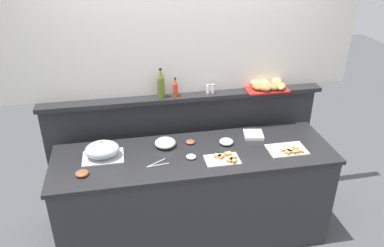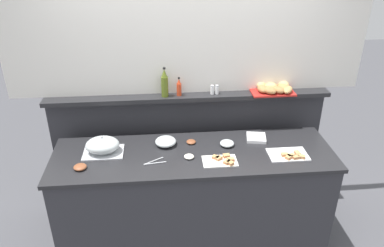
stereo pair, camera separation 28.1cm
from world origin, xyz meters
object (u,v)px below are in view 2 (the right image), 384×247
serving_tongs (154,162)px  salt_shaker (212,90)px  sandwich_platter_front (290,155)px  condiment_bowl_red (191,142)px  serving_cloche (103,146)px  condiment_bowl_teal (189,156)px  bread_basket (275,88)px  olive_oil_bottle (165,84)px  napkin_stack (256,138)px  hot_sauce_bottle (179,88)px  sandwich_platter_rear (222,160)px  condiment_bowl_cream (80,167)px  glass_bowl_medium (227,144)px  glass_bowl_large (166,142)px  pepper_shaker (217,90)px

serving_tongs → salt_shaker: 0.89m
sandwich_platter_front → condiment_bowl_red: (-0.81, 0.29, 0.00)m
serving_cloche → condiment_bowl_teal: bearing=-11.2°
condiment_bowl_teal → bread_basket: bread_basket is taller
condiment_bowl_teal → olive_oil_bottle: 0.71m
serving_tongs → serving_cloche: bearing=156.4°
napkin_stack → hot_sauce_bottle: size_ratio=0.97×
sandwich_platter_rear → serving_tongs: size_ratio=1.53×
salt_shaker → bread_basket: 0.59m
sandwich_platter_rear → serving_tongs: 0.56m
sandwich_platter_rear → olive_oil_bottle: (-0.44, 0.61, 0.45)m
condiment_bowl_teal → serving_tongs: (-0.29, -0.04, -0.01)m
sandwich_platter_front → napkin_stack: 0.37m
condiment_bowl_red → condiment_bowl_cream: (-0.92, -0.32, 0.00)m
condiment_bowl_red → salt_shaker: (0.22, 0.29, 0.37)m
olive_oil_bottle → sandwich_platter_rear: bearing=-54.1°
condiment_bowl_red → serving_cloche: bearing=-172.7°
sandwich_platter_rear → sandwich_platter_front: (0.58, 0.03, -0.00)m
napkin_stack → sandwich_platter_rear: bearing=-137.5°
glass_bowl_medium → condiment_bowl_teal: size_ratio=1.49×
serving_tongs → sandwich_platter_front: bearing=-0.1°
serving_cloche → glass_bowl_large: 0.54m
napkin_stack → olive_oil_bottle: size_ratio=0.62×
glass_bowl_large → serving_cloche: bearing=-170.9°
condiment_bowl_cream → bread_basket: bearing=19.4°
serving_tongs → pepper_shaker: 0.92m
condiment_bowl_cream → pepper_shaker: size_ratio=1.20×
condiment_bowl_red → napkin_stack: size_ratio=0.49×
serving_cloche → condiment_bowl_red: 0.77m
serving_cloche → olive_oil_bottle: bearing=34.8°
sandwich_platter_front → serving_tongs: size_ratio=1.78×
condiment_bowl_red → condiment_bowl_cream: condiment_bowl_cream is taller
sandwich_platter_rear → glass_bowl_medium: 0.26m
sandwich_platter_front → bread_basket: 0.68m
condiment_bowl_red → napkin_stack: 0.60m
napkin_stack → salt_shaker: size_ratio=1.95×
glass_bowl_large → olive_oil_bottle: olive_oil_bottle is taller
glass_bowl_medium → napkin_stack: 0.30m
condiment_bowl_red → sandwich_platter_front: bearing=-19.6°
condiment_bowl_teal → serving_tongs: bearing=-171.4°
sandwich_platter_front → olive_oil_bottle: size_ratio=1.20×
sandwich_platter_rear → serving_cloche: (-0.99, 0.22, 0.06)m
glass_bowl_medium → hot_sauce_bottle: 0.67m
hot_sauce_bottle → salt_shaker: 0.31m
hot_sauce_bottle → sandwich_platter_front: bearing=-33.1°
sandwich_platter_rear → bread_basket: 0.92m
sandwich_platter_rear → sandwich_platter_front: bearing=3.3°
glass_bowl_medium → olive_oil_bottle: olive_oil_bottle is taller
bread_basket → pepper_shaker: bearing=179.2°
sandwich_platter_front → serving_cloche: serving_cloche is taller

